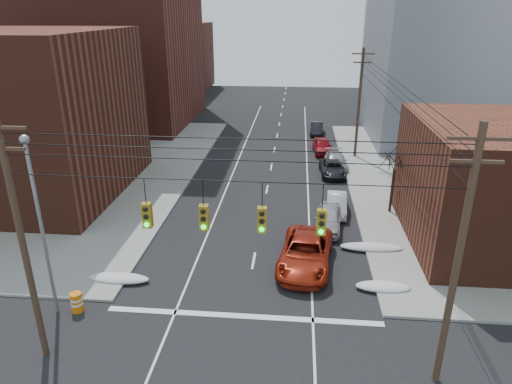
% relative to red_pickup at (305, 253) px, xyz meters
% --- Properties ---
extents(building_brick_tall, '(24.00, 20.00, 30.00)m').
position_rel_red_pickup_xyz_m(building_brick_tall, '(-27.15, 36.33, 14.11)').
color(building_brick_tall, maroon).
rests_on(building_brick_tall, ground).
extents(building_brick_far, '(22.00, 18.00, 12.00)m').
position_rel_red_pickup_xyz_m(building_brick_far, '(-29.15, 62.33, 5.11)').
color(building_brick_far, '#532519').
rests_on(building_brick_far, ground).
extents(building_office, '(22.00, 20.00, 25.00)m').
position_rel_red_pickup_xyz_m(building_office, '(18.85, 32.33, 11.61)').
color(building_office, gray).
rests_on(building_office, ground).
extents(building_glass, '(20.00, 18.00, 22.00)m').
position_rel_red_pickup_xyz_m(building_glass, '(20.85, 58.33, 10.11)').
color(building_glass, gray).
rests_on(building_glass, ground).
extents(utility_pole_left, '(2.20, 0.28, 11.00)m').
position_rel_red_pickup_xyz_m(utility_pole_left, '(-11.65, -8.67, 4.89)').
color(utility_pole_left, '#473323').
rests_on(utility_pole_left, ground).
extents(utility_pole_right, '(2.20, 0.28, 11.00)m').
position_rel_red_pickup_xyz_m(utility_pole_right, '(5.35, -8.67, 4.89)').
color(utility_pole_right, '#473323').
rests_on(utility_pole_right, ground).
extents(utility_pole_far, '(2.20, 0.28, 11.00)m').
position_rel_red_pickup_xyz_m(utility_pole_far, '(5.35, 22.33, 4.89)').
color(utility_pole_far, '#473323').
rests_on(utility_pole_far, ground).
extents(traffic_signals, '(17.00, 0.42, 2.02)m').
position_rel_red_pickup_xyz_m(traffic_signals, '(-3.05, -8.70, 6.28)').
color(traffic_signals, black).
rests_on(traffic_signals, ground).
extents(street_light, '(0.44, 0.44, 9.32)m').
position_rel_red_pickup_xyz_m(street_light, '(-12.65, -5.67, 4.65)').
color(street_light, gray).
rests_on(street_light, ground).
extents(bare_tree, '(2.09, 2.20, 4.93)m').
position_rel_red_pickup_xyz_m(bare_tree, '(6.44, 8.33, 1.43)').
color(bare_tree, black).
rests_on(bare_tree, ground).
extents(snow_nw, '(3.50, 1.08, 0.42)m').
position_rel_red_pickup_xyz_m(snow_nw, '(-10.55, -2.67, -0.68)').
color(snow_nw, silver).
rests_on(snow_nw, ground).
extents(snow_ne, '(3.00, 1.08, 0.42)m').
position_rel_red_pickup_xyz_m(snow_ne, '(4.25, -2.17, -0.68)').
color(snow_ne, silver).
rests_on(snow_ne, ground).
extents(snow_east_far, '(4.00, 1.08, 0.42)m').
position_rel_red_pickup_xyz_m(snow_east_far, '(4.25, 2.33, -0.68)').
color(snow_east_far, silver).
rests_on(snow_east_far, ground).
extents(red_pickup, '(3.67, 6.72, 1.78)m').
position_rel_red_pickup_xyz_m(red_pickup, '(0.00, 0.00, 0.00)').
color(red_pickup, maroon).
rests_on(red_pickup, ground).
extents(parked_car_a, '(2.40, 4.78, 1.56)m').
position_rel_red_pickup_xyz_m(parked_car_a, '(1.65, 5.21, -0.11)').
color(parked_car_a, silver).
rests_on(parked_car_a, ground).
extents(parked_car_b, '(1.74, 4.27, 1.38)m').
position_rel_red_pickup_xyz_m(parked_car_b, '(2.43, 8.05, -0.20)').
color(parked_car_b, silver).
rests_on(parked_car_b, ground).
extents(parked_car_c, '(2.43, 4.85, 1.32)m').
position_rel_red_pickup_xyz_m(parked_car_c, '(2.66, 16.50, -0.23)').
color(parked_car_c, black).
rests_on(parked_car_c, ground).
extents(parked_car_d, '(2.24, 4.94, 1.40)m').
position_rel_red_pickup_xyz_m(parked_car_d, '(3.13, 18.63, -0.19)').
color(parked_car_d, '#A1A2A6').
rests_on(parked_car_d, ground).
extents(parked_car_e, '(2.22, 4.76, 1.58)m').
position_rel_red_pickup_xyz_m(parked_car_e, '(2.03, 23.49, -0.10)').
color(parked_car_e, maroon).
rests_on(parked_car_e, ground).
extents(parked_car_f, '(1.66, 4.43, 1.44)m').
position_rel_red_pickup_xyz_m(parked_car_f, '(1.65, 31.57, -0.17)').
color(parked_car_f, black).
rests_on(parked_car_f, ground).
extents(lot_car_a, '(4.25, 2.52, 1.32)m').
position_rel_red_pickup_xyz_m(lot_car_a, '(-18.83, 10.82, -0.08)').
color(lot_car_a, silver).
rests_on(lot_car_a, sidewalk_nw).
extents(lot_car_b, '(4.73, 2.72, 1.24)m').
position_rel_red_pickup_xyz_m(lot_car_b, '(-18.31, 15.59, -0.12)').
color(lot_car_b, '#A8A9AD').
rests_on(lot_car_b, sidewalk_nw).
extents(lot_car_c, '(5.58, 2.58, 1.58)m').
position_rel_red_pickup_xyz_m(lot_car_c, '(-22.74, 10.78, 0.05)').
color(lot_car_c, black).
rests_on(lot_car_c, sidewalk_nw).
extents(lot_car_d, '(4.70, 3.22, 1.49)m').
position_rel_red_pickup_xyz_m(lot_car_d, '(-19.42, 12.46, 0.00)').
color(lot_car_d, '#A2A3A7').
rests_on(lot_car_d, sidewalk_nw).
extents(construction_barrel, '(0.62, 0.62, 1.06)m').
position_rel_red_pickup_xyz_m(construction_barrel, '(-11.65, -5.51, -0.35)').
color(construction_barrel, orange).
rests_on(construction_barrel, ground).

